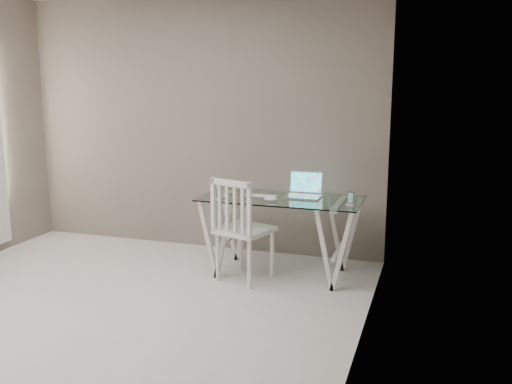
% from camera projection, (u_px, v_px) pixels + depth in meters
% --- Properties ---
extents(room, '(4.50, 4.52, 2.71)m').
position_uv_depth(room, '(63.00, 97.00, 3.98)').
color(room, '#BAB7B2').
rests_on(room, ground).
extents(desk, '(1.50, 0.70, 0.75)m').
position_uv_depth(desk, '(281.00, 235.00, 5.39)').
color(desk, silver).
rests_on(desk, ground).
extents(chair, '(0.56, 0.56, 0.97)m').
position_uv_depth(chair, '(240.00, 225.00, 5.15)').
color(chair, silver).
rests_on(chair, ground).
extents(laptop, '(0.33, 0.27, 0.23)m').
position_uv_depth(laptop, '(304.00, 191.00, 5.37)').
color(laptop, silver).
rests_on(laptop, desk).
extents(keyboard, '(0.31, 0.13, 0.01)m').
position_uv_depth(keyboard, '(261.00, 196.00, 5.37)').
color(keyboard, silver).
rests_on(keyboard, desk).
extents(mouse, '(0.12, 0.07, 0.04)m').
position_uv_depth(mouse, '(271.00, 199.00, 5.17)').
color(mouse, silver).
rests_on(mouse, desk).
extents(phone_dock, '(0.06, 0.06, 0.12)m').
position_uv_depth(phone_dock, '(350.00, 201.00, 5.02)').
color(phone_dock, white).
rests_on(phone_dock, desk).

